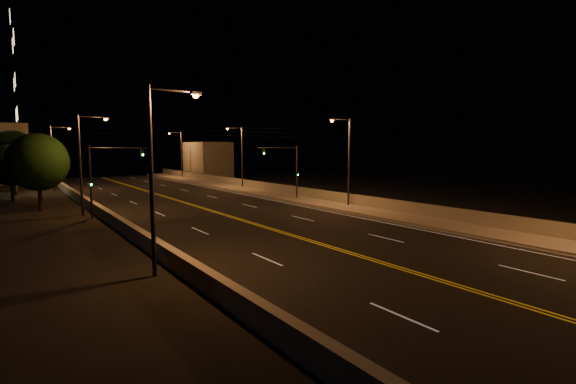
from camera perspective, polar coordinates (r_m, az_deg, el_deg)
ground at (r=18.47m, az=28.32°, el=-13.20°), size 160.00×160.00×0.00m
road at (r=32.43m, az=-4.93°, el=-4.28°), size 18.00×120.00×0.02m
sidewalk at (r=38.80m, az=9.09°, el=-2.39°), size 3.60×120.00×0.30m
curb at (r=37.56m, az=7.02°, el=-2.76°), size 0.14×120.00×0.15m
parapet_wall at (r=39.86m, az=10.83°, el=-1.25°), size 0.30×120.00×1.00m
jersey_barrier at (r=29.06m, az=-20.81°, el=-4.97°), size 0.45×120.00×0.95m
distant_building_right at (r=80.66m, az=-10.94°, el=4.31°), size 6.00×10.00×6.75m
parapet_rail at (r=39.79m, az=10.84°, el=-0.50°), size 0.06×120.00×0.06m
lane_markings at (r=32.37m, az=-4.87°, el=-4.28°), size 17.32×116.00×0.00m
streetlight_1 at (r=40.28m, az=8.04°, el=4.88°), size 2.55×0.28×8.61m
streetlight_2 at (r=58.06m, az=-6.55°, el=5.29°), size 2.55×0.28×8.61m
streetlight_3 at (r=79.67m, az=-14.56°, el=5.37°), size 2.55×0.28×8.61m
streetlight_4 at (r=19.72m, az=-17.42°, el=3.31°), size 2.55×0.28×8.61m
streetlight_5 at (r=39.77m, az=-26.17°, el=4.29°), size 2.55×0.28×8.61m
streetlight_6 at (r=63.25m, az=-29.31°, el=4.61°), size 2.55×0.28×8.61m
traffic_signal_right at (r=45.23m, az=0.17°, el=3.55°), size 5.11×0.31×6.00m
traffic_signal_left at (r=37.87m, az=-23.93°, el=2.50°), size 5.11×0.31×6.00m
overhead_wires at (r=40.47m, az=-11.75°, el=8.21°), size 22.00×0.03×0.83m
tree_0 at (r=44.46m, az=-31.00°, el=3.53°), size 5.28×5.28×7.15m
tree_1 at (r=54.51m, az=-33.70°, el=3.03°), size 4.53×4.53×6.13m
tree_2 at (r=60.67m, az=-33.43°, el=4.32°), size 5.82×5.82×7.89m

